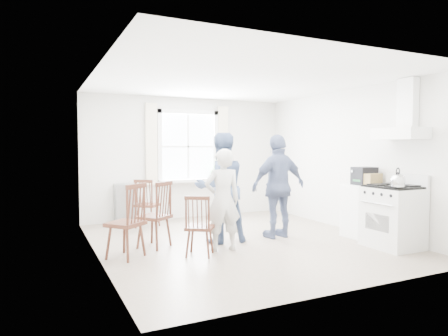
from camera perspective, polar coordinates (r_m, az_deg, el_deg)
room_shell at (r=6.45m, az=2.47°, el=0.90°), size 4.62×5.12×2.64m
window_assembly at (r=8.69m, az=-5.09°, el=2.50°), size 1.88×0.24×1.70m
range_hood at (r=6.70m, az=24.15°, el=5.85°), size 0.45×0.76×0.94m
shelf_unit at (r=8.27m, az=-13.94°, el=-4.99°), size 0.40×0.30×0.80m
gas_stove at (r=6.65m, az=22.98°, el=-6.34°), size 0.68×0.76×1.12m
kettle at (r=6.24m, az=23.57°, el=-1.73°), size 0.21×0.21×0.30m
low_cabinet at (r=7.19m, az=19.15°, el=-5.87°), size 0.50×0.55×0.90m
stereo_stack at (r=7.13m, az=19.40°, el=-1.08°), size 0.35×0.32×0.30m
cardboard_box at (r=7.03m, az=20.24°, el=-1.55°), size 0.34×0.26×0.20m
windsor_chair_a at (r=6.16m, az=-9.12°, el=-5.54°), size 0.60×0.60×1.03m
windsor_chair_b at (r=5.60m, az=-3.70°, el=-7.33°), size 0.51×0.50×0.88m
windsor_chair_c at (r=5.64m, az=-13.00°, el=-6.23°), size 0.61×0.61×1.05m
person_left at (r=5.91m, az=-0.21°, el=-4.59°), size 0.61×0.61×1.51m
person_mid at (r=6.43m, az=-0.44°, el=-2.83°), size 0.92×0.92×1.77m
person_right at (r=6.82m, az=7.80°, el=-2.58°), size 1.07×1.07×1.75m
potted_plant at (r=8.84m, az=-1.36°, el=-0.26°), size 0.25×0.25×0.37m
windsor_chair_d at (r=7.71m, az=-11.21°, el=-4.25°), size 0.55×0.55×0.94m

